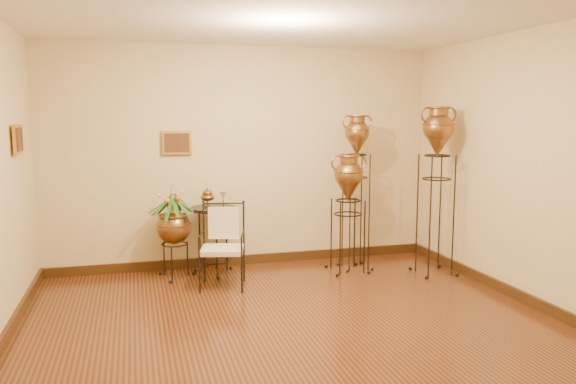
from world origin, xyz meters
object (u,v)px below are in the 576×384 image
object	(u,v)px
planter_urn	(174,223)
side_table	(214,239)
amphora_mid	(436,189)
amphora_tall	(356,190)
armchair	(222,246)

from	to	relation	value
planter_urn	side_table	xyz separation A→B (m)	(0.49, 0.05, -0.23)
amphora_mid	side_table	xyz separation A→B (m)	(-2.60, 0.72, -0.61)
amphora_tall	armchair	distance (m)	1.86
amphora_mid	side_table	size ratio (longest dim) A/B	1.98
amphora_tall	side_table	xyz separation A→B (m)	(-1.76, 0.24, -0.57)
amphora_tall	side_table	size ratio (longest dim) A/B	1.88
amphora_mid	side_table	distance (m)	2.77
planter_urn	side_table	size ratio (longest dim) A/B	1.14
amphora_tall	armchair	world-z (taller)	amphora_tall
amphora_tall	amphora_mid	size ratio (longest dim) A/B	0.95
amphora_tall	armchair	size ratio (longest dim) A/B	2.07
armchair	planter_urn	bearing A→B (deg)	146.41
planter_urn	side_table	bearing A→B (deg)	5.50
amphora_mid	planter_urn	distance (m)	3.18
armchair	side_table	distance (m)	0.60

